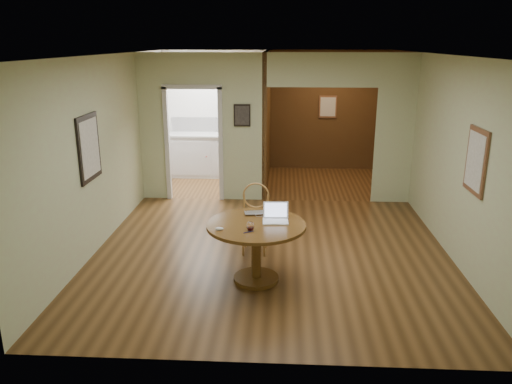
# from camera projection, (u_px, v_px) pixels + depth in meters

# --- Properties ---
(floor) EXTENTS (5.00, 5.00, 0.00)m
(floor) POSITION_uv_depth(u_px,v_px,m) (271.00, 254.00, 7.05)
(floor) COLOR #452C13
(floor) RESTS_ON ground
(room_shell) EXTENTS (5.20, 7.50, 5.00)m
(room_shell) POSITION_uv_depth(u_px,v_px,m) (252.00, 127.00, 9.67)
(room_shell) COLOR silver
(room_shell) RESTS_ON ground
(dining_table) EXTENTS (1.21, 1.21, 0.76)m
(dining_table) POSITION_uv_depth(u_px,v_px,m) (256.00, 239.00, 6.12)
(dining_table) COLOR brown
(dining_table) RESTS_ON ground
(chair) EXTENTS (0.44, 0.44, 0.98)m
(chair) POSITION_uv_depth(u_px,v_px,m) (255.00, 214.00, 7.03)
(chair) COLOR #AF873E
(chair) RESTS_ON ground
(open_laptop) EXTENTS (0.32, 0.28, 0.22)m
(open_laptop) POSITION_uv_depth(u_px,v_px,m) (276.00, 216.00, 6.15)
(open_laptop) COLOR white
(open_laptop) RESTS_ON dining_table
(closed_laptop) EXTENTS (0.40, 0.30, 0.03)m
(closed_laptop) POSITION_uv_depth(u_px,v_px,m) (259.00, 214.00, 6.34)
(closed_laptop) COLOR #B6B6BB
(closed_laptop) RESTS_ON dining_table
(mouse) EXTENTS (0.10, 0.07, 0.04)m
(mouse) POSITION_uv_depth(u_px,v_px,m) (219.00, 229.00, 5.84)
(mouse) COLOR white
(mouse) RESTS_ON dining_table
(wine_glass) EXTENTS (0.10, 0.10, 0.11)m
(wine_glass) POSITION_uv_depth(u_px,v_px,m) (250.00, 226.00, 5.83)
(wine_glass) COLOR white
(wine_glass) RESTS_ON dining_table
(pen) EXTENTS (0.12, 0.08, 0.01)m
(pen) POSITION_uv_depth(u_px,v_px,m) (249.00, 232.00, 5.79)
(pen) COLOR #0C1458
(pen) RESTS_ON dining_table
(kitchen_cabinet) EXTENTS (2.06, 0.60, 0.94)m
(kitchen_cabinet) POSITION_uv_depth(u_px,v_px,m) (215.00, 155.00, 11.00)
(kitchen_cabinet) COLOR silver
(kitchen_cabinet) RESTS_ON ground
(grocery_bag) EXTENTS (0.33, 0.30, 0.27)m
(grocery_bag) POSITION_uv_depth(u_px,v_px,m) (251.00, 128.00, 10.78)
(grocery_bag) COLOR beige
(grocery_bag) RESTS_ON kitchen_cabinet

